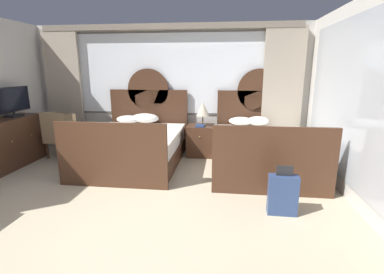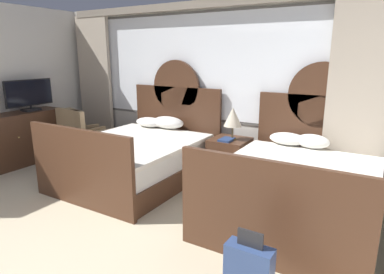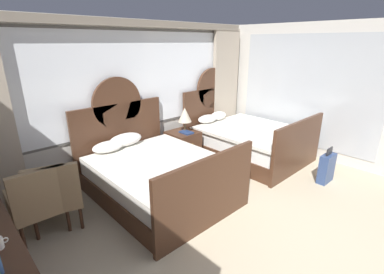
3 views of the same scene
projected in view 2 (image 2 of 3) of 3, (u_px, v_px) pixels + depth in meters
name	position (u px, v px, depth m)	size (l,w,h in m)	color
wall_back_window	(202.00, 81.00, 5.49)	(5.91, 0.22, 2.70)	beige
bed_near_window	(139.00, 155.00, 5.04)	(1.72, 2.22, 1.78)	#472B1C
bed_near_mirror	(297.00, 187.00, 3.86)	(1.72, 2.22, 1.78)	#472B1C
nightstand_between_beds	(229.00, 159.00, 5.03)	(0.55, 0.57, 0.64)	#472B1C
table_lamp_on_nightstand	(233.00, 117.00, 4.84)	(0.27, 0.27, 0.49)	brown
book_on_nightstand	(227.00, 140.00, 4.86)	(0.18, 0.26, 0.03)	navy
dresser_minibar	(10.00, 141.00, 5.58)	(0.52, 1.83, 0.90)	#472B1C
tv_flatscreen	(29.00, 95.00, 5.75)	(0.20, 0.87, 0.55)	black
armchair_by_window_left	(87.00, 134.00, 5.90)	(0.78, 0.78, 0.95)	tan
armchair_by_window_centre	(79.00, 133.00, 5.99)	(0.64, 0.64, 0.95)	tan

